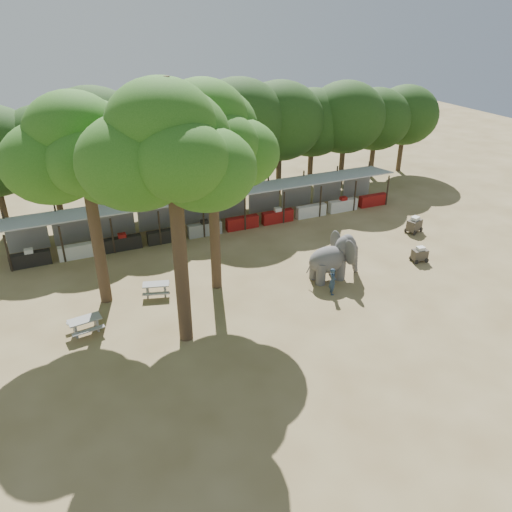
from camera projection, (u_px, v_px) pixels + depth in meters
name	position (u px, v px, depth m)	size (l,w,h in m)	color
ground	(315.00, 330.00, 24.66)	(100.00, 100.00, 0.00)	brown
vendor_stalls	(219.00, 212.00, 35.39)	(28.00, 2.99, 2.80)	#989A9F
yard_tree_left	(80.00, 151.00, 23.50)	(7.10, 6.90, 11.02)	#332316
yard_tree_center	(167.00, 149.00, 20.04)	(7.10, 6.90, 12.04)	#332316
yard_tree_back	(207.00, 136.00, 24.68)	(7.10, 6.90, 11.36)	#332316
backdrop_trees	(194.00, 135.00, 37.62)	(46.46, 5.95, 8.33)	#332316
elephant	(334.00, 258.00, 28.81)	(3.37, 2.60, 2.60)	#494646
handler	(333.00, 281.00, 27.40)	(0.57, 0.38, 1.58)	#26384C
picnic_table_near	(85.00, 323.00, 24.31)	(1.72, 1.59, 0.77)	gray
picnic_table_far	(156.00, 288.00, 27.43)	(1.72, 1.63, 0.71)	gray
cart_front	(420.00, 254.00, 31.00)	(1.09, 0.79, 0.99)	#362F26
cart_back	(414.00, 225.00, 34.90)	(1.36, 1.10, 1.15)	#362F26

